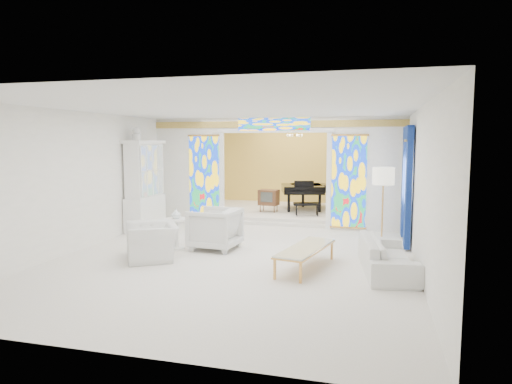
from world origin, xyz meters
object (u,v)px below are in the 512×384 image
(armchair_left, at_px, (152,241))
(armchair_right, at_px, (215,229))
(coffee_table, at_px, (306,249))
(grand_piano, at_px, (306,189))
(china_cabinet, at_px, (145,186))
(sofa, at_px, (387,256))
(tv_console, at_px, (269,197))

(armchair_left, bearing_deg, armchair_right, 108.26)
(armchair_right, bearing_deg, coffee_table, 68.86)
(armchair_right, distance_m, grand_piano, 5.43)
(china_cabinet, bearing_deg, grand_piano, 44.51)
(sofa, distance_m, coffee_table, 1.47)
(armchair_left, height_order, coffee_table, armchair_left)
(armchair_right, xyz_separation_m, tv_console, (0.18, 4.38, 0.17))
(armchair_left, distance_m, tv_console, 5.62)
(sofa, xyz_separation_m, grand_piano, (-2.42, 6.18, 0.52))
(grand_piano, distance_m, tv_console, 1.37)
(coffee_table, xyz_separation_m, grand_piano, (-0.97, 6.33, 0.45))
(armchair_left, xyz_separation_m, coffee_table, (3.09, 0.08, 0.02))
(grand_piano, bearing_deg, tv_console, -153.65)
(china_cabinet, xyz_separation_m, sofa, (6.17, -2.50, -0.86))
(armchair_left, distance_m, coffee_table, 3.09)
(sofa, height_order, tv_console, tv_console)
(armchair_left, height_order, armchair_right, armchair_right)
(armchair_right, relative_size, sofa, 0.47)
(china_cabinet, height_order, armchair_right, china_cabinet)
(armchair_left, distance_m, sofa, 4.55)
(armchair_right, relative_size, coffee_table, 0.52)
(armchair_left, distance_m, armchair_right, 1.46)
(armchair_left, relative_size, sofa, 0.52)
(sofa, bearing_deg, coffee_table, 88.14)
(armchair_left, bearing_deg, tv_console, 136.35)
(armchair_left, height_order, tv_console, tv_console)
(china_cabinet, distance_m, coffee_table, 5.46)
(armchair_right, bearing_deg, china_cabinet, -117.45)
(china_cabinet, xyz_separation_m, grand_piano, (3.74, 3.68, -0.34))
(china_cabinet, xyz_separation_m, tv_console, (2.73, 2.78, -0.54))
(armchair_left, relative_size, tv_console, 1.60)
(armchair_right, distance_m, sofa, 3.73)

